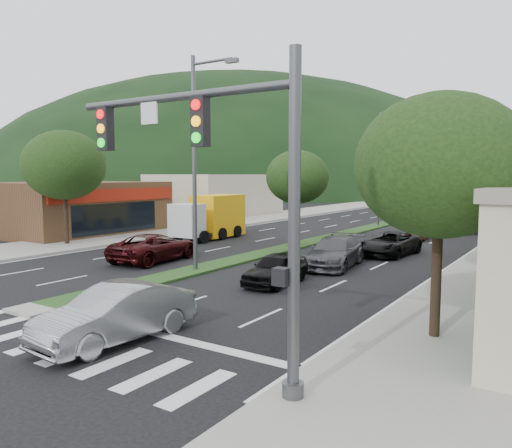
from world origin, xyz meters
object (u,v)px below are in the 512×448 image
Objects in this scene: car_queue_e at (432,224)px; car_queue_f at (458,219)px; tree_r_a at (440,166)px; car_queue_c at (419,231)px; tree_med_far at (415,171)px; tree_l_a at (64,165)px; sedan_silver at (116,314)px; streetlight_mid at (382,163)px; suv_maroon at (155,247)px; tree_r_b at (489,163)px; car_queue_b at (335,252)px; car_queue_d at (390,244)px; streetlight_near at (198,153)px; tree_med_near at (297,177)px; traffic_signal at (228,172)px; car_queue_a at (276,269)px; box_truck at (212,218)px; motorhome at (482,208)px.

car_queue_e is 5.09m from car_queue_f.
car_queue_c is at bearing 106.42° from tree_r_a.
car_queue_c is at bearing -72.96° from tree_med_far.
tree_l_a is 20.79m from sedan_silver.
suv_maroon is (-3.89, -23.98, -4.84)m from streetlight_mid.
tree_r_b is 8.23m from car_queue_b.
car_queue_d reaches higher than car_queue_e.
streetlight_mid reaches higher than suv_maroon.
tree_med_far reaches higher than car_queue_c.
streetlight_near reaches higher than suv_maroon.
streetlight_near reaches higher than car_queue_f.
tree_med_near is 15.05m from streetlight_mid.
tree_l_a is (-12.50, -8.00, 0.75)m from tree_med_near.
streetlight_near is at bearing 161.27° from tree_r_a.
tree_r_a is at bearing 61.80° from traffic_signal.
suv_maroon is 1.37× the size of car_queue_a.
tree_med_near is 1.13× the size of suv_maroon.
tree_med_far is 0.96× the size of tree_l_a.
streetlight_mid is at bearing -117.64° from box_truck.
tree_l_a is at bearing 54.01° from box_truck.
tree_med_far is at bearing 128.83° from motorhome.
car_queue_b is 23.26m from car_queue_f.
tree_r_b is 16.02m from car_queue_c.
car_queue_b reaches higher than car_queue_c.
tree_r_a is 1.24× the size of suv_maroon.
car_queue_c is (0.85, 26.83, -0.18)m from sedan_silver.
tree_med_far is at bearing 106.70° from tree_r_a.
tree_l_a is (-21.53, 11.54, 0.54)m from traffic_signal.
suv_maroon is (-3.89, 1.02, -4.84)m from streetlight_near.
streetlight_near reaches higher than car_queue_e.
car_queue_e is (-0.33, 5.00, 0.07)m from car_queue_c.
motorhome is at bearing 97.06° from tree_r_a.
tree_med_far is 1.09× the size of box_truck.
streetlight_near reaches higher than tree_r_a.
car_queue_f is (1.14, 23.23, -0.04)m from car_queue_b.
car_queue_c is (5.32, -7.03, -4.99)m from streetlight_mid.
motorhome is at bearing 88.81° from car_queue_d.
car_queue_f is at bearing 94.37° from traffic_signal.
tree_med_far reaches higher than car_queue_a.
motorhome is at bearing 60.28° from car_queue_e.
tree_r_b reaches higher than motorhome.
tree_med_near is 1.55× the size of car_queue_e.
tree_med_near is at bearing -106.51° from car_queue_e.
box_truck is at bearing 143.49° from tree_r_a.
motorhome is (3.52, 27.42, 1.12)m from car_queue_a.
tree_r_b is 16.54m from suv_maroon.
traffic_signal is 16.98m from suv_maroon.
car_queue_d is (5.94, 9.74, -4.91)m from streetlight_near.
tree_l_a is 1.42× the size of car_queue_b.
motorhome is at bearing 91.39° from traffic_signal.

